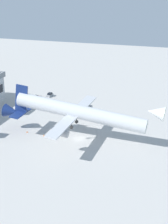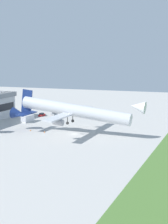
{
  "view_description": "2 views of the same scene",
  "coord_description": "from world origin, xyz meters",
  "views": [
    {
      "loc": [
        -104.24,
        -35.6,
        49.52
      ],
      "look_at": [
        -0.46,
        -1.76,
        9.5
      ],
      "focal_mm": 60.0,
      "sensor_mm": 36.0,
      "label": 1
    },
    {
      "loc": [
        -126.32,
        -52.52,
        29.09
      ],
      "look_at": [
        4.07,
        -2.31,
        7.87
      ],
      "focal_mm": 60.0,
      "sensor_mm": 36.0,
      "label": 2
    }
  ],
  "objects": [
    {
      "name": "ground_plane",
      "position": [
        0.0,
        0.0,
        0.0
      ],
      "size": [
        344.41,
        344.41,
        0.0
      ],
      "primitive_type": "plane",
      "color": "#B7B5AF"
    },
    {
      "name": "fuel_truck",
      "position": [
        16.67,
        29.32,
        1.43
      ],
      "size": [
        7.59,
        2.68,
        2.89
      ],
      "color": "silver",
      "rests_on": "ground_plane"
    },
    {
      "name": "traffic_cone_1",
      "position": [
        -1.69,
        11.62,
        0.28
      ],
      "size": [
        0.52,
        0.52,
        0.58
      ],
      "color": "orange",
      "rests_on": "ground_plane"
    },
    {
      "name": "cargo_airplane",
      "position": [
        0.92,
        1.03,
        8.6
      ],
      "size": [
        39.01,
        53.74,
        12.47
      ],
      "color": "silver"
    },
    {
      "name": "service_car_1",
      "position": [
        33.01,
        30.76,
        0.64
      ],
      "size": [
        4.51,
        1.73,
        1.54
      ],
      "color": "#B21E1E",
      "rests_on": "ground_plane"
    },
    {
      "name": "traffic_cone_0",
      "position": [
        -0.59,
        18.26,
        0.28
      ],
      "size": [
        0.52,
        0.52,
        0.58
      ],
      "color": "orange",
      "rests_on": "ground_plane"
    },
    {
      "name": "service_car_0",
      "position": [
        38.47,
        26.61,
        0.62
      ],
      "size": [
        4.06,
        2.03,
        1.49
      ],
      "color": "#999EA3",
      "rests_on": "ground_plane"
    }
  ]
}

